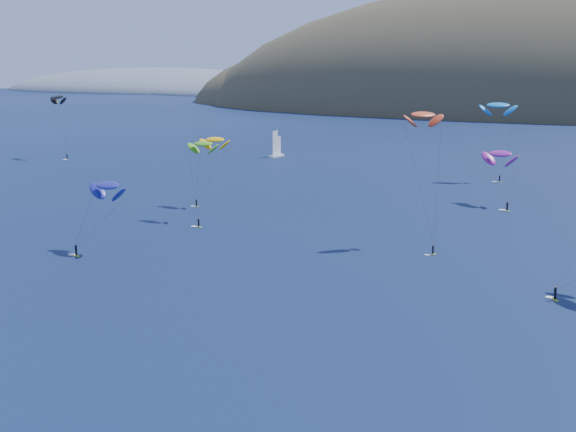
# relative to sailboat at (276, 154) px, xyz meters

# --- Properties ---
(headland) EXTENTS (460.00, 250.00, 60.00)m
(headland) POSITION_rel_sailboat_xyz_m (-385.76, 530.38, -4.26)
(headland) COLOR slate
(headland) RESTS_ON ground
(sailboat) EXTENTS (8.50, 7.30, 10.38)m
(sailboat) POSITION_rel_sailboat_xyz_m (0.00, 0.00, 0.00)
(sailboat) COLOR white
(sailboat) RESTS_ON ground
(kitesurfer_1) EXTENTS (7.61, 6.10, 17.27)m
(kitesurfer_1) POSITION_rel_sailboat_xyz_m (29.27, -92.11, 14.25)
(kitesurfer_1) COLOR #C9E219
(kitesurfer_1) RESTS_ON ground
(kitesurfer_3) EXTENTS (8.00, 10.45, 17.82)m
(kitesurfer_3) POSITION_rel_sailboat_xyz_m (35.37, -107.35, 14.92)
(kitesurfer_3) COLOR #C9E219
(kitesurfer_3) RESTS_ON ground
(kitesurfer_4) EXTENTS (10.55, 7.23, 23.65)m
(kitesurfer_4) POSITION_rel_sailboat_xyz_m (80.25, -24.83, 20.03)
(kitesurfer_4) COLOR #C9E219
(kitesurfer_4) RESTS_ON ground
(kitesurfer_6) EXTENTS (10.57, 13.39, 14.48)m
(kitesurfer_6) POSITION_rel_sailboat_xyz_m (88.35, -62.69, 10.88)
(kitesurfer_6) COLOR #C9E219
(kitesurfer_6) RESTS_ON ground
(kitesurfer_9) EXTENTS (9.01, 12.09, 25.49)m
(kitesurfer_9) POSITION_rel_sailboat_xyz_m (83.32, -110.95, 22.49)
(kitesurfer_9) COLOR #C9E219
(kitesurfer_9) RESTS_ON ground
(kitesurfer_10) EXTENTS (9.30, 9.62, 13.95)m
(kitesurfer_10) POSITION_rel_sailboat_xyz_m (35.48, -139.59, 10.64)
(kitesurfer_10) COLOR #C9E219
(kitesurfer_10) RESTS_ON ground
(kitesurfer_12) EXTENTS (11.52, 7.99, 23.15)m
(kitesurfer_12) POSITION_rel_sailboat_xyz_m (-66.31, -34.09, 19.88)
(kitesurfer_12) COLOR #C9E219
(kitesurfer_12) RESTS_ON ground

